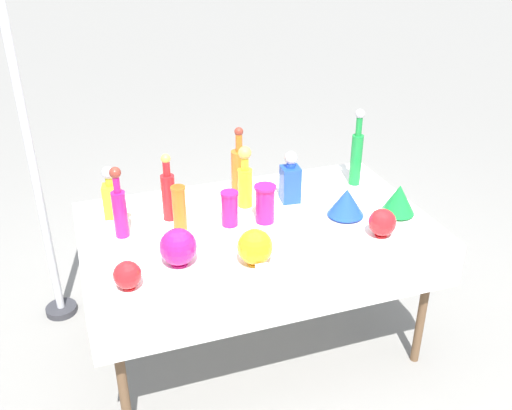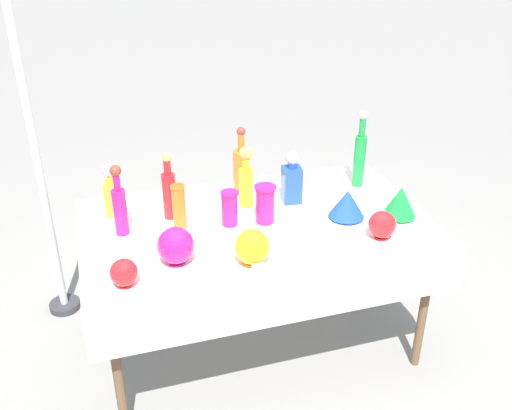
{
  "view_description": "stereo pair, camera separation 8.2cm",
  "coord_description": "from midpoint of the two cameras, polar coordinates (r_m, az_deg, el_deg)",
  "views": [
    {
      "loc": [
        -0.8,
        -2.34,
        2.16
      ],
      "look_at": [
        0.0,
        0.0,
        0.86
      ],
      "focal_mm": 40.0,
      "sensor_mm": 36.0,
      "label": 1
    },
    {
      "loc": [
        -0.72,
        -2.37,
        2.16
      ],
      "look_at": [
        0.0,
        0.0,
        0.86
      ],
      "focal_mm": 40.0,
      "sensor_mm": 36.0,
      "label": 2
    }
  ],
  "objects": [
    {
      "name": "ground_plane",
      "position": [
        3.28,
        -0.74,
        -13.41
      ],
      "size": [
        40.0,
        40.0,
        0.0
      ],
      "primitive_type": "plane",
      "color": "gray"
    },
    {
      "name": "display_table",
      "position": [
        2.85,
        -0.66,
        -2.99
      ],
      "size": [
        1.71,
        1.04,
        0.76
      ],
      "color": "white",
      "rests_on": "ground"
    },
    {
      "name": "tall_bottle_0",
      "position": [
        2.74,
        -14.34,
        -0.23
      ],
      "size": [
        0.07,
        0.07,
        0.36
      ],
      "color": "#C61972",
      "rests_on": "display_table"
    },
    {
      "name": "tall_bottle_1",
      "position": [
        3.21,
        9.31,
        5.16
      ],
      "size": [
        0.06,
        0.06,
        0.44
      ],
      "color": "#198C38",
      "rests_on": "display_table"
    },
    {
      "name": "tall_bottle_2",
      "position": [
        2.85,
        -9.58,
        1.23
      ],
      "size": [
        0.07,
        0.07,
        0.35
      ],
      "color": "red",
      "rests_on": "display_table"
    },
    {
      "name": "tall_bottle_3",
      "position": [
        2.94,
        -1.91,
        2.55
      ],
      "size": [
        0.08,
        0.08,
        0.33
      ],
      "color": "yellow",
      "rests_on": "display_table"
    },
    {
      "name": "tall_bottle_4",
      "position": [
        3.08,
        -2.44,
        3.64
      ],
      "size": [
        0.09,
        0.09,
        0.38
      ],
      "color": "orange",
      "rests_on": "display_table"
    },
    {
      "name": "square_decanter_0",
      "position": [
        2.94,
        -15.09,
        0.97
      ],
      "size": [
        0.09,
        0.09,
        0.28
      ],
      "color": "yellow",
      "rests_on": "display_table"
    },
    {
      "name": "square_decanter_1",
      "position": [
        3.0,
        2.67,
        2.52
      ],
      "size": [
        0.11,
        0.11,
        0.28
      ],
      "color": "blue",
      "rests_on": "display_table"
    },
    {
      "name": "slender_vase_0",
      "position": [
        2.78,
        -3.5,
        -0.26
      ],
      "size": [
        0.09,
        0.09,
        0.18
      ],
      "color": "#C61972",
      "rests_on": "display_table"
    },
    {
      "name": "slender_vase_1",
      "position": [
        2.8,
        0.08,
        0.21
      ],
      "size": [
        0.11,
        0.11,
        0.2
      ],
      "color": "#C61972",
      "rests_on": "display_table"
    },
    {
      "name": "slender_vase_2",
      "position": [
        2.75,
        -8.54,
        -0.25
      ],
      "size": [
        0.07,
        0.07,
        0.23
      ],
      "color": "orange",
      "rests_on": "display_table"
    },
    {
      "name": "fluted_vase_0",
      "position": [
        2.89,
        8.22,
        0.29
      ],
      "size": [
        0.18,
        0.18,
        0.15
      ],
      "color": "blue",
      "rests_on": "display_table"
    },
    {
      "name": "fluted_vase_1",
      "position": [
        2.96,
        13.32,
        0.56
      ],
      "size": [
        0.17,
        0.17,
        0.16
      ],
      "color": "#198C38",
      "rests_on": "display_table"
    },
    {
      "name": "round_bowl_0",
      "position": [
        2.48,
        -1.05,
        -4.22
      ],
      "size": [
        0.16,
        0.16,
        0.17
      ],
      "color": "orange",
      "rests_on": "display_table"
    },
    {
      "name": "round_bowl_1",
      "position": [
        2.41,
        -13.71,
        -6.84
      ],
      "size": [
        0.12,
        0.12,
        0.13
      ],
      "color": "red",
      "rests_on": "display_table"
    },
    {
      "name": "round_bowl_2",
      "position": [
        2.51,
        -8.73,
        -4.18
      ],
      "size": [
        0.16,
        0.16,
        0.17
      ],
      "color": "#C61972",
      "rests_on": "display_table"
    },
    {
      "name": "round_bowl_3",
      "position": [
        2.75,
        11.69,
        -1.73
      ],
      "size": [
        0.13,
        0.13,
        0.14
      ],
      "color": "red",
      "rests_on": "display_table"
    },
    {
      "name": "price_tag_left",
      "position": [
        2.45,
        -0.37,
        -6.38
      ],
      "size": [
        0.06,
        0.02,
        0.05
      ],
      "primitive_type": "cube",
      "rotation": [
        -0.21,
        0.0,
        -0.04
      ],
      "color": "white",
      "rests_on": "display_table"
    },
    {
      "name": "canopy_pole",
      "position": [
        3.25,
        -21.85,
        2.4
      ],
      "size": [
        0.18,
        0.18,
        2.27
      ],
      "color": "silver",
      "rests_on": "ground"
    }
  ]
}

